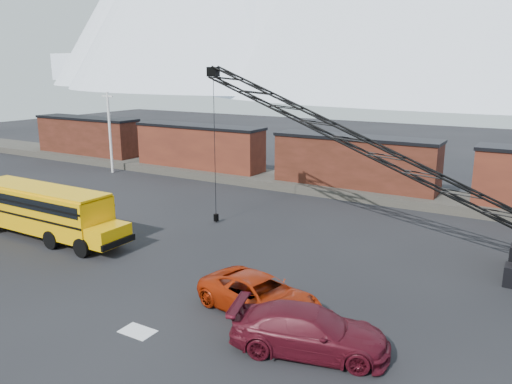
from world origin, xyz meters
TOP-DOWN VIEW (x-y plane):
  - ground at (0.00, 0.00)m, footprint 160.00×160.00m
  - gravel_berm at (0.00, 22.00)m, footprint 120.00×5.00m
  - boxcar_west_far at (-32.00, 22.00)m, footprint 13.70×3.10m
  - boxcar_west_near at (-16.00, 22.00)m, footprint 13.70×3.10m
  - boxcar_mid at (0.00, 22.00)m, footprint 13.70×3.10m
  - utility_pole at (-24.00, 18.00)m, footprint 1.40×0.24m
  - snow_patch at (0.50, -4.00)m, footprint 1.40×0.90m
  - school_bus at (-12.34, 1.60)m, footprint 11.65×2.65m
  - red_pickup at (3.92, -0.13)m, footprint 6.24×3.87m
  - maroon_suv at (6.98, -1.80)m, footprint 6.28×3.87m
  - crawler_crane at (5.52, 10.00)m, footprint 23.79×4.20m

SIDE VIEW (x-z plane):
  - ground at x=0.00m, z-range 0.00..0.00m
  - snow_patch at x=0.50m, z-range 0.00..0.02m
  - gravel_berm at x=0.00m, z-range 0.00..0.70m
  - red_pickup at x=3.92m, z-range 0.00..1.61m
  - maroon_suv at x=6.98m, z-range 0.00..1.70m
  - school_bus at x=-12.34m, z-range 0.20..3.39m
  - boxcar_west_far at x=-32.00m, z-range 0.68..4.85m
  - boxcar_west_near at x=-16.00m, z-range 0.68..4.85m
  - boxcar_mid at x=0.00m, z-range 0.68..4.85m
  - utility_pole at x=-24.00m, z-range 0.15..8.15m
  - crawler_crane at x=5.52m, z-range 0.41..10.92m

